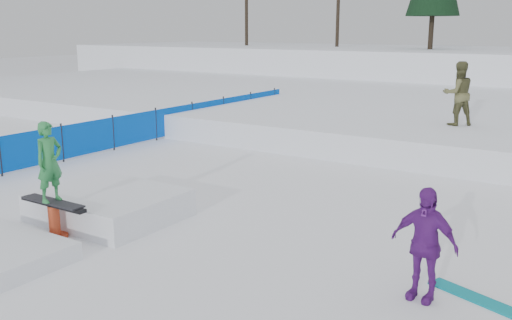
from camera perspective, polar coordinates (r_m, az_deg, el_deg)
The scene contains 8 objects.
ground at distance 10.49m, azimuth -8.36°, elevation -7.60°, with size 120.00×120.00×0.00m, color white.
snow_berm at distance 37.96m, azimuth 23.37°, elevation 8.26°, with size 60.00×14.00×2.40m, color white.
snow_midrise at distance 24.43m, azimuth 17.30°, elevation 4.76°, with size 50.00×18.00×0.80m, color white.
safety_fence at distance 19.34m, azimuth -9.97°, elevation 3.56°, with size 0.05×16.00×1.10m.
walker_olive at distance 18.26m, azimuth 19.56°, elevation 6.28°, with size 0.93×0.73×1.92m, color brown.
spectator_purple at distance 8.18m, azimuth 16.45°, elevation -8.04°, with size 0.94×0.39×1.61m, color #641E86.
loose_board_teal at distance 8.71m, azimuth 21.11°, elevation -12.75°, with size 1.40×0.28×0.03m, color #067E8C.
jib_rail_feature at distance 11.19m, azimuth -17.17°, elevation -5.09°, with size 2.60×4.40×2.11m.
Camera 1 is at (6.58, -7.30, 3.68)m, focal length 40.00 mm.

